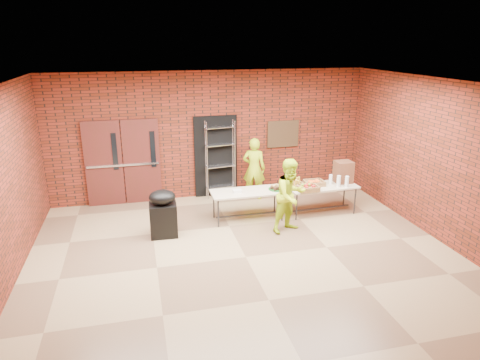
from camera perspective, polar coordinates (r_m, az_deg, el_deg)
name	(u,v)px	position (r m, az deg, el deg)	size (l,w,h in m)	color
room	(246,176)	(7.56, 0.83, 0.49)	(8.08, 7.08, 3.28)	brown
double_doors	(123,162)	(10.79, -15.30, 2.27)	(1.78, 0.12, 2.10)	#481514
dark_doorway	(216,156)	(10.98, -3.25, 3.15)	(1.10, 0.06, 2.10)	black
bronze_plaque	(283,134)	(11.31, 5.76, 6.14)	(0.85, 0.04, 0.70)	#3A2617
wire_rack	(220,160)	(10.88, -2.64, 2.74)	(0.73, 0.24, 2.00)	#BBBAC2
table_left	(248,194)	(9.57, 1.04, -1.83)	(1.65, 0.69, 0.68)	tan
table_right	(322,188)	(10.13, 10.89, -1.05)	(1.65, 0.74, 0.67)	tan
basket_bananas	(294,185)	(9.84, 7.22, -0.73)	(0.44, 0.34, 0.14)	olive
basket_oranges	(314,183)	(10.10, 9.85, -0.35)	(0.45, 0.35, 0.14)	olive
basket_apples	(308,188)	(9.73, 9.04, -1.02)	(0.46, 0.35, 0.14)	olive
muffin_tray	(277,187)	(9.70, 4.97, -1.00)	(0.39, 0.39, 0.10)	#144E19
napkin_box	(237,191)	(9.47, -0.37, -1.49)	(0.20, 0.13, 0.07)	silver
coffee_dispenser	(343,172)	(10.38, 13.61, 1.06)	(0.39, 0.35, 0.51)	brown
cup_stack_front	(339,181)	(10.08, 13.01, -0.15)	(0.09, 0.09, 0.27)	silver
cup_stack_mid	(347,182)	(10.10, 14.06, -0.22)	(0.09, 0.09, 0.26)	silver
cup_stack_back	(331,179)	(10.22, 11.99, 0.07)	(0.08, 0.08, 0.23)	silver
covered_grill	(163,213)	(8.97, -10.22, -4.36)	(0.57, 0.48, 1.00)	black
volunteer_woman	(254,169)	(10.83, 1.88, 1.54)	(0.58, 0.38, 1.59)	#A9CB16
volunteer_man	(291,196)	(9.02, 6.76, -2.08)	(0.77, 0.60, 1.59)	#A9CB16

